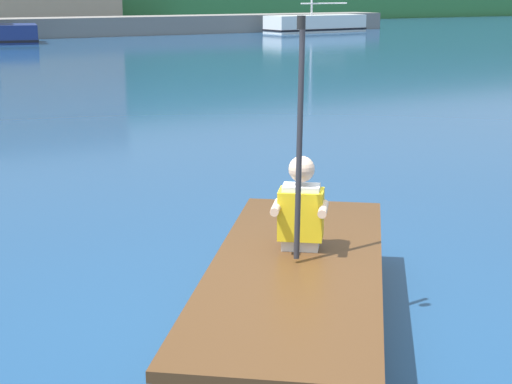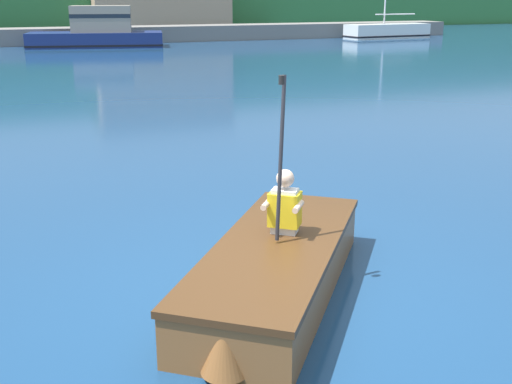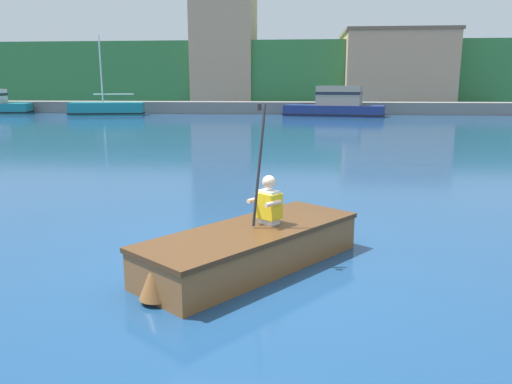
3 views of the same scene
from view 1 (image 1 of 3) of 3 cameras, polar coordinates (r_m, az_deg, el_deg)
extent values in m
plane|color=navy|center=(4.95, 2.21, -11.28)|extent=(300.00, 300.00, 0.00)
cube|color=white|center=(42.53, 4.35, 12.11)|extent=(5.75, 2.05, 0.89)
cube|color=black|center=(42.54, 4.35, 11.72)|extent=(5.79, 2.10, 0.10)
cylinder|color=silver|center=(42.85, 4.99, 13.51)|extent=(3.10, 0.29, 0.07)
cube|color=brown|center=(5.00, 2.90, -7.88)|extent=(2.67, 2.99, 0.49)
cube|color=#482C16|center=(4.93, 2.93, -5.55)|extent=(2.72, 3.05, 0.06)
cube|color=#482C16|center=(4.93, 2.93, -5.65)|extent=(2.26, 2.55, 0.02)
cube|color=brown|center=(5.14, 3.17, -4.90)|extent=(0.86, 0.73, 0.03)
cube|color=silver|center=(5.13, 3.28, -1.82)|extent=(0.29, 0.27, 0.43)
cube|color=yellow|center=(5.13, 3.29, -1.61)|extent=(0.36, 0.34, 0.32)
sphere|color=beige|center=(5.05, 3.34, 1.67)|extent=(0.17, 0.17, 0.17)
cylinder|color=beige|center=(5.04, 1.51, -1.10)|extent=(0.21, 0.24, 0.06)
cylinder|color=beige|center=(5.01, 4.91, -1.23)|extent=(0.21, 0.24, 0.06)
cylinder|color=#232328|center=(4.83, 3.19, 3.84)|extent=(0.18, 0.21, 1.48)
cylinder|color=black|center=(4.75, 3.31, 12.21)|extent=(0.05, 0.05, 0.08)
camera|label=2|loc=(1.27, 136.84, 13.82)|focal=45.00mm
camera|label=3|loc=(3.69, 92.88, 0.52)|focal=35.00mm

